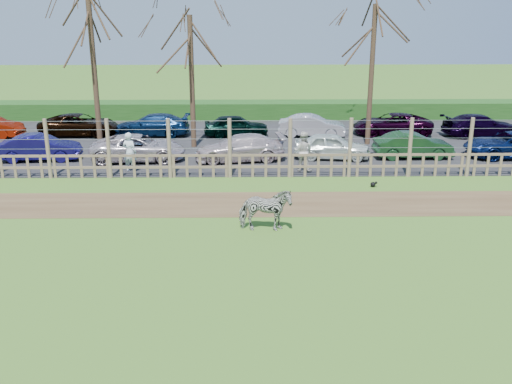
{
  "coord_description": "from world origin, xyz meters",
  "views": [
    {
      "loc": [
        0.72,
        -15.02,
        6.7
      ],
      "look_at": [
        1.0,
        2.5,
        1.1
      ],
      "focal_mm": 40.0,
      "sensor_mm": 36.0,
      "label": 1
    }
  ],
  "objects_px": {
    "car_2": "(138,148)",
    "car_9": "(152,125)",
    "car_3": "(240,148)",
    "visitor_b": "(303,151)",
    "crow": "(373,184)",
    "car_11": "(312,126)",
    "car_13": "(480,125)",
    "car_4": "(332,146)",
    "car_12": "(392,124)",
    "car_8": "(80,125)",
    "car_1": "(40,148)",
    "tree_mid": "(191,50)",
    "zebra": "(265,210)",
    "car_5": "(413,145)",
    "car_10": "(236,126)",
    "tree_right": "(373,41)",
    "visitor_a": "(130,152)",
    "tree_left": "(91,35)",
    "car_6": "(511,145)"
  },
  "relations": [
    {
      "from": "tree_right",
      "to": "car_3",
      "type": "height_order",
      "value": "tree_right"
    },
    {
      "from": "car_4",
      "to": "car_12",
      "type": "height_order",
      "value": "same"
    },
    {
      "from": "tree_mid",
      "to": "car_2",
      "type": "relative_size",
      "value": 1.58
    },
    {
      "from": "car_2",
      "to": "car_1",
      "type": "bearing_deg",
      "value": 86.28
    },
    {
      "from": "visitor_a",
      "to": "car_2",
      "type": "xyz_separation_m",
      "value": [
        0.0,
        1.95,
        -0.26
      ]
    },
    {
      "from": "tree_mid",
      "to": "zebra",
      "type": "xyz_separation_m",
      "value": [
        3.28,
        -11.62,
        -4.17
      ]
    },
    {
      "from": "car_10",
      "to": "car_13",
      "type": "bearing_deg",
      "value": -95.7
    },
    {
      "from": "car_3",
      "to": "car_9",
      "type": "distance_m",
      "value": 7.45
    },
    {
      "from": "visitor_b",
      "to": "car_9",
      "type": "bearing_deg",
      "value": -24.66
    },
    {
      "from": "car_4",
      "to": "car_3",
      "type": "bearing_deg",
      "value": 100.38
    },
    {
      "from": "car_2",
      "to": "car_10",
      "type": "xyz_separation_m",
      "value": [
        4.43,
        5.19,
        0.0
      ]
    },
    {
      "from": "tree_mid",
      "to": "car_12",
      "type": "distance_m",
      "value": 11.94
    },
    {
      "from": "car_1",
      "to": "car_4",
      "type": "distance_m",
      "value": 13.56
    },
    {
      "from": "tree_right",
      "to": "car_11",
      "type": "xyz_separation_m",
      "value": [
        -2.71,
        1.86,
        -4.6
      ]
    },
    {
      "from": "visitor_b",
      "to": "car_8",
      "type": "distance_m",
      "value": 13.92
    },
    {
      "from": "car_2",
      "to": "car_6",
      "type": "bearing_deg",
      "value": -91.43
    },
    {
      "from": "crow",
      "to": "car_1",
      "type": "relative_size",
      "value": 0.08
    },
    {
      "from": "car_13",
      "to": "visitor_a",
      "type": "bearing_deg",
      "value": 104.48
    },
    {
      "from": "car_4",
      "to": "car_9",
      "type": "distance_m",
      "value": 10.65
    },
    {
      "from": "tree_left",
      "to": "tree_right",
      "type": "bearing_deg",
      "value": 6.34
    },
    {
      "from": "car_11",
      "to": "car_13",
      "type": "bearing_deg",
      "value": -83.69
    },
    {
      "from": "visitor_b",
      "to": "car_3",
      "type": "bearing_deg",
      "value": -14.39
    },
    {
      "from": "visitor_b",
      "to": "car_4",
      "type": "height_order",
      "value": "visitor_b"
    },
    {
      "from": "visitor_a",
      "to": "visitor_b",
      "type": "xyz_separation_m",
      "value": [
        7.44,
        0.01,
        0.0
      ]
    },
    {
      "from": "visitor_a",
      "to": "car_10",
      "type": "relative_size",
      "value": 0.49
    },
    {
      "from": "car_2",
      "to": "car_9",
      "type": "bearing_deg",
      "value": -0.12
    },
    {
      "from": "visitor_b",
      "to": "car_4",
      "type": "relative_size",
      "value": 0.49
    },
    {
      "from": "tree_left",
      "to": "crow",
      "type": "bearing_deg",
      "value": -26.06
    },
    {
      "from": "car_4",
      "to": "car_8",
      "type": "height_order",
      "value": "same"
    },
    {
      "from": "car_4",
      "to": "car_11",
      "type": "height_order",
      "value": "same"
    },
    {
      "from": "car_3",
      "to": "car_5",
      "type": "xyz_separation_m",
      "value": [
        8.15,
        0.38,
        0.0
      ]
    },
    {
      "from": "car_2",
      "to": "car_9",
      "type": "height_order",
      "value": "same"
    },
    {
      "from": "car_5",
      "to": "visitor_a",
      "type": "bearing_deg",
      "value": 98.61
    },
    {
      "from": "car_6",
      "to": "car_12",
      "type": "relative_size",
      "value": 1.0
    },
    {
      "from": "crow",
      "to": "car_9",
      "type": "height_order",
      "value": "car_9"
    },
    {
      "from": "car_1",
      "to": "car_5",
      "type": "bearing_deg",
      "value": -94.02
    },
    {
      "from": "car_3",
      "to": "car_9",
      "type": "xyz_separation_m",
      "value": [
        -4.93,
        5.58,
        0.0
      ]
    },
    {
      "from": "tree_right",
      "to": "car_1",
      "type": "distance_m",
      "value": 16.82
    },
    {
      "from": "zebra",
      "to": "car_6",
      "type": "height_order",
      "value": "zebra"
    },
    {
      "from": "car_1",
      "to": "car_11",
      "type": "bearing_deg",
      "value": -73.81
    },
    {
      "from": "crow",
      "to": "car_10",
      "type": "bearing_deg",
      "value": 120.73
    },
    {
      "from": "tree_left",
      "to": "car_11",
      "type": "bearing_deg",
      "value": 17.27
    },
    {
      "from": "tree_left",
      "to": "visitor_b",
      "type": "relative_size",
      "value": 4.57
    },
    {
      "from": "crow",
      "to": "car_9",
      "type": "bearing_deg",
      "value": 136.59
    },
    {
      "from": "visitor_b",
      "to": "car_11",
      "type": "distance_m",
      "value": 7.13
    },
    {
      "from": "zebra",
      "to": "car_9",
      "type": "xyz_separation_m",
      "value": [
        -5.83,
        14.36,
        -0.06
      ]
    },
    {
      "from": "visitor_a",
      "to": "car_8",
      "type": "xyz_separation_m",
      "value": [
        -4.26,
        7.55,
        -0.26
      ]
    },
    {
      "from": "visitor_b",
      "to": "crow",
      "type": "distance_m",
      "value": 3.56
    },
    {
      "from": "car_4",
      "to": "car_8",
      "type": "xyz_separation_m",
      "value": [
        -13.27,
        5.4,
        0.0
      ]
    },
    {
      "from": "visitor_b",
      "to": "car_10",
      "type": "xyz_separation_m",
      "value": [
        -3.01,
        7.13,
        -0.26
      ]
    }
  ]
}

